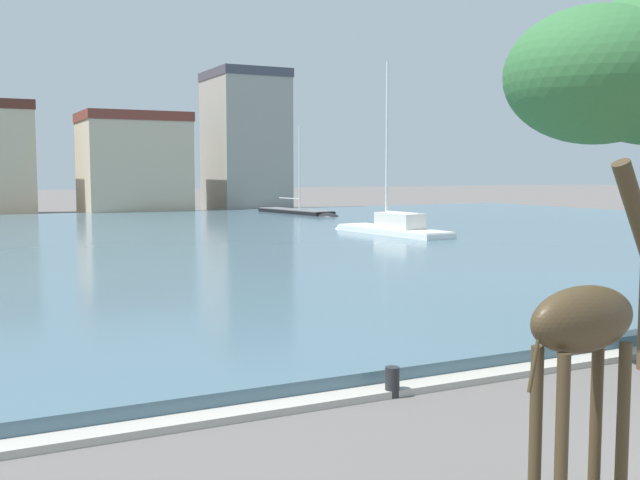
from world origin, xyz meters
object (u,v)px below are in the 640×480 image
Objects in this scene: giraffe_statue at (591,325)px; mooring_bollard at (392,382)px; sailboat_white at (387,230)px; sailboat_black at (301,214)px.

giraffe_statue reaches higher than mooring_bollard.
mooring_bollard is at bearing -121.57° from sailboat_white.
sailboat_black is 1.04× the size of sailboat_white.
giraffe_statue is 4.91m from mooring_bollard.
sailboat_white is (15.40, 28.97, -1.56)m from giraffe_statue.
giraffe_statue is 0.41× the size of sailboat_black.
giraffe_statue is 32.84m from sailboat_white.
sailboat_white is (-3.85, -18.91, 0.16)m from sailboat_black.
mooring_bollard is at bearing -113.52° from sailboat_black.
sailboat_black is 19.60× the size of mooring_bollard.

